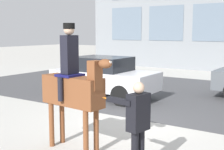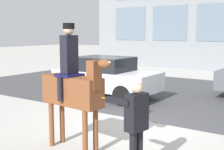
# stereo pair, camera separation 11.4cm
# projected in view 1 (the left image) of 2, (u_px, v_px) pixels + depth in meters

# --- Properties ---
(ground_plane) EXTENTS (80.00, 80.00, 0.00)m
(ground_plane) POSITION_uv_depth(u_px,v_px,m) (130.00, 124.00, 8.51)
(ground_plane) COLOR #B2AFA8
(road_surface) EXTENTS (21.38, 8.50, 0.01)m
(road_surface) POSITION_uv_depth(u_px,v_px,m) (190.00, 95.00, 12.43)
(road_surface) COLOR #444447
(road_surface) RESTS_ON ground_plane
(mounted_horse_lead) EXTENTS (1.85, 0.65, 2.68)m
(mounted_horse_lead) POSITION_uv_depth(u_px,v_px,m) (74.00, 87.00, 6.48)
(mounted_horse_lead) COLOR brown
(mounted_horse_lead) RESTS_ON ground_plane
(pedestrian_bystander) EXTENTS (0.88, 0.44, 1.67)m
(pedestrian_bystander) POSITION_uv_depth(u_px,v_px,m) (137.00, 122.00, 5.32)
(pedestrian_bystander) COLOR black
(pedestrian_bystander) RESTS_ON ground_plane
(street_car_near_lane) EXTENTS (4.04, 1.86, 1.56)m
(street_car_near_lane) POSITION_uv_depth(u_px,v_px,m) (104.00, 76.00, 11.90)
(street_car_near_lane) COLOR silver
(street_car_near_lane) RESTS_ON ground_plane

